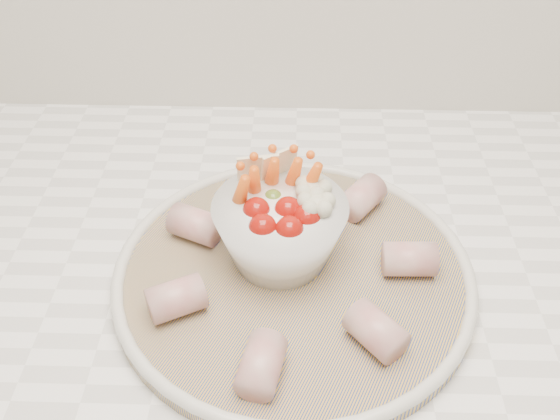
{
  "coord_description": "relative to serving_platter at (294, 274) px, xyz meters",
  "views": [
    {
      "loc": [
        0.11,
        1.02,
        1.36
      ],
      "look_at": [
        0.1,
        1.45,
        1.0
      ],
      "focal_mm": 40.0,
      "sensor_mm": 36.0,
      "label": 1
    }
  ],
  "objects": [
    {
      "name": "veggie_bowl",
      "position": [
        -0.01,
        0.02,
        0.04
      ],
      "size": [
        0.13,
        0.13,
        0.1
      ],
      "color": "white",
      "rests_on": "serving_platter"
    },
    {
      "name": "serving_platter",
      "position": [
        0.0,
        0.0,
        0.0
      ],
      "size": [
        0.45,
        0.45,
        0.02
      ],
      "color": "navy",
      "rests_on": "kitchen_counter"
    },
    {
      "name": "cured_meat_rolls",
      "position": [
        -0.0,
        0.0,
        0.02
      ],
      "size": [
        0.26,
        0.29,
        0.03
      ],
      "color": "#B45252",
      "rests_on": "serving_platter"
    }
  ]
}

